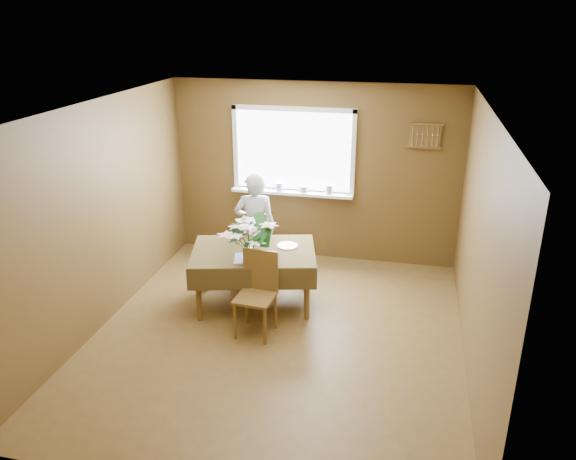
% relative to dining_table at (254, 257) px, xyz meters
% --- Properties ---
extents(floor, '(4.50, 4.50, 0.00)m').
position_rel_dining_table_xyz_m(floor, '(0.45, -0.66, -0.62)').
color(floor, brown).
rests_on(floor, ground).
extents(ceiling, '(4.50, 4.50, 0.00)m').
position_rel_dining_table_xyz_m(ceiling, '(0.45, -0.66, 1.88)').
color(ceiling, white).
rests_on(ceiling, wall_back).
extents(wall_back, '(4.00, 0.00, 4.00)m').
position_rel_dining_table_xyz_m(wall_back, '(0.45, 1.59, 0.63)').
color(wall_back, brown).
rests_on(wall_back, floor).
extents(wall_front, '(4.00, 0.00, 4.00)m').
position_rel_dining_table_xyz_m(wall_front, '(0.45, -2.91, 0.63)').
color(wall_front, brown).
rests_on(wall_front, floor).
extents(wall_left, '(0.00, 4.50, 4.50)m').
position_rel_dining_table_xyz_m(wall_left, '(-1.55, -0.66, 0.63)').
color(wall_left, brown).
rests_on(wall_left, floor).
extents(wall_right, '(0.00, 4.50, 4.50)m').
position_rel_dining_table_xyz_m(wall_right, '(2.45, -0.66, 0.63)').
color(wall_right, brown).
rests_on(wall_right, floor).
extents(window_assembly, '(1.72, 0.20, 1.22)m').
position_rel_dining_table_xyz_m(window_assembly, '(0.15, 1.54, 0.74)').
color(window_assembly, white).
rests_on(window_assembly, wall_back).
extents(spoon_rack, '(0.44, 0.05, 0.33)m').
position_rel_dining_table_xyz_m(spoon_rack, '(1.90, 1.56, 1.23)').
color(spoon_rack, brown).
rests_on(spoon_rack, wall_back).
extents(dining_table, '(1.65, 1.31, 0.71)m').
position_rel_dining_table_xyz_m(dining_table, '(0.00, 0.00, 0.00)').
color(dining_table, brown).
rests_on(dining_table, floor).
extents(chair_far, '(0.42, 0.43, 0.93)m').
position_rel_dining_table_xyz_m(chair_far, '(-0.23, 0.76, -0.11)').
color(chair_far, brown).
rests_on(chair_far, floor).
extents(chair_near, '(0.44, 0.44, 0.94)m').
position_rel_dining_table_xyz_m(chair_near, '(0.21, -0.58, -0.11)').
color(chair_near, brown).
rests_on(chair_near, floor).
extents(seated_woman, '(0.59, 0.45, 1.47)m').
position_rel_dining_table_xyz_m(seated_woman, '(-0.16, 0.65, 0.11)').
color(seated_woman, white).
rests_on(seated_woman, floor).
extents(flower_bouquet, '(0.54, 0.54, 0.46)m').
position_rel_dining_table_xyz_m(flower_bouquet, '(0.03, -0.24, 0.39)').
color(flower_bouquet, white).
rests_on(flower_bouquet, dining_table).
extents(side_plate, '(0.28, 0.28, 0.01)m').
position_rel_dining_table_xyz_m(side_plate, '(0.37, 0.22, 0.09)').
color(side_plate, white).
rests_on(side_plate, dining_table).
extents(table_knife, '(0.16, 0.20, 0.00)m').
position_rel_dining_table_xyz_m(table_knife, '(0.19, -0.14, 0.09)').
color(table_knife, silver).
rests_on(table_knife, dining_table).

